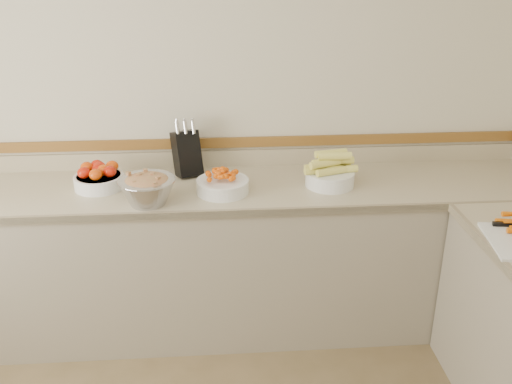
{
  "coord_description": "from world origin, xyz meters",
  "views": [
    {
      "loc": [
        0.16,
        -1.24,
        2.12
      ],
      "look_at": [
        0.35,
        1.35,
        1.0
      ],
      "focal_mm": 40.0,
      "sensor_mm": 36.0,
      "label": 1
    }
  ],
  "objects": [
    {
      "name": "knife_block",
      "position": [
        -0.01,
        1.87,
        1.04
      ],
      "size": [
        0.19,
        0.21,
        0.34
      ],
      "color": "black",
      "rests_on": "counter_back"
    },
    {
      "name": "corn_bowl",
      "position": [
        0.78,
        1.65,
        0.97
      ],
      "size": [
        0.3,
        0.27,
        0.2
      ],
      "color": "white",
      "rests_on": "counter_back"
    },
    {
      "name": "rhubarb_bowl",
      "position": [
        -0.2,
        1.47,
        0.99
      ],
      "size": [
        0.3,
        0.3,
        0.17
      ],
      "color": "#B2B2BA",
      "rests_on": "counter_back"
    },
    {
      "name": "cherry_tomato_bowl",
      "position": [
        0.19,
        1.59,
        0.95
      ],
      "size": [
        0.28,
        0.28,
        0.16
      ],
      "color": "white",
      "rests_on": "counter_back"
    },
    {
      "name": "tomato_bowl",
      "position": [
        -0.49,
        1.71,
        0.96
      ],
      "size": [
        0.27,
        0.27,
        0.13
      ],
      "color": "white",
      "rests_on": "counter_back"
    },
    {
      "name": "counter_back",
      "position": [
        0.0,
        1.68,
        0.45
      ],
      "size": [
        4.0,
        0.65,
        1.08
      ],
      "color": "tan",
      "rests_on": "ground_plane"
    },
    {
      "name": "back_wall",
      "position": [
        0.0,
        2.0,
        1.3
      ],
      "size": [
        4.0,
        0.0,
        4.0
      ],
      "primitive_type": "plane",
      "rotation": [
        1.57,
        0.0,
        0.0
      ],
      "color": "beige",
      "rests_on": "ground_plane"
    }
  ]
}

